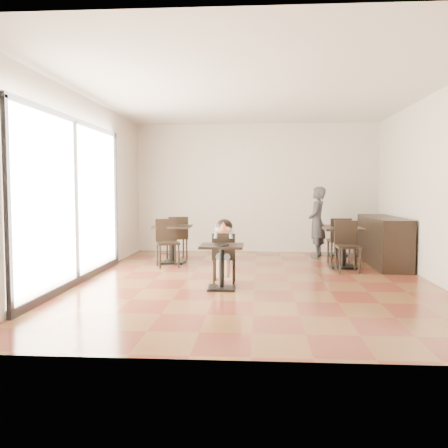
# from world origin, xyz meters

# --- Properties ---
(floor) EXTENTS (6.00, 8.00, 0.01)m
(floor) POSITION_xyz_m (0.00, 0.00, 0.00)
(floor) COLOR brown
(floor) RESTS_ON ground
(ceiling) EXTENTS (6.00, 8.00, 0.01)m
(ceiling) POSITION_xyz_m (0.00, 0.00, 3.20)
(ceiling) COLOR silver
(ceiling) RESTS_ON floor
(wall_back) EXTENTS (6.00, 0.01, 3.20)m
(wall_back) POSITION_xyz_m (0.00, 4.00, 1.60)
(wall_back) COLOR beige
(wall_back) RESTS_ON floor
(wall_front) EXTENTS (6.00, 0.01, 3.20)m
(wall_front) POSITION_xyz_m (0.00, -4.00, 1.60)
(wall_front) COLOR beige
(wall_front) RESTS_ON floor
(wall_left) EXTENTS (0.01, 8.00, 3.20)m
(wall_left) POSITION_xyz_m (-3.00, 0.00, 1.60)
(wall_left) COLOR beige
(wall_left) RESTS_ON floor
(wall_right) EXTENTS (0.01, 8.00, 3.20)m
(wall_right) POSITION_xyz_m (3.00, 0.00, 1.60)
(wall_right) COLOR beige
(wall_right) RESTS_ON floor
(storefront_window) EXTENTS (0.04, 4.50, 2.60)m
(storefront_window) POSITION_xyz_m (-2.97, -0.50, 1.40)
(storefront_window) COLOR white
(storefront_window) RESTS_ON floor
(child_table) EXTENTS (0.67, 0.67, 0.71)m
(child_table) POSITION_xyz_m (-0.51, -0.75, 0.35)
(child_table) COLOR black
(child_table) RESTS_ON floor
(child_chair) EXTENTS (0.38, 0.38, 0.85)m
(child_chair) POSITION_xyz_m (-0.51, -0.20, 0.43)
(child_chair) COLOR black
(child_chair) RESTS_ON floor
(child) EXTENTS (0.38, 0.54, 1.07)m
(child) POSITION_xyz_m (-0.51, -0.20, 0.54)
(child) COLOR gray
(child) RESTS_ON child_chair
(plate) EXTENTS (0.24, 0.24, 0.01)m
(plate) POSITION_xyz_m (-0.51, -0.85, 0.72)
(plate) COLOR black
(plate) RESTS_ON child_table
(pizza_slice) EXTENTS (0.25, 0.19, 0.06)m
(pizza_slice) POSITION_xyz_m (-0.51, -0.39, 0.93)
(pizza_slice) COLOR tan
(pizza_slice) RESTS_ON child
(adult_patron) EXTENTS (0.51, 0.67, 1.63)m
(adult_patron) POSITION_xyz_m (1.42, 3.15, 0.81)
(adult_patron) COLOR #3C3C41
(adult_patron) RESTS_ON floor
(cafe_table_mid) EXTENTS (0.81, 0.81, 0.81)m
(cafe_table_mid) POSITION_xyz_m (1.75, 1.56, 0.40)
(cafe_table_mid) COLOR black
(cafe_table_mid) RESTS_ON floor
(cafe_table_left) EXTENTS (0.98, 0.98, 0.81)m
(cafe_table_left) POSITION_xyz_m (-1.76, 1.91, 0.40)
(cafe_table_left) COLOR black
(cafe_table_left) RESTS_ON floor
(cafe_table_back) EXTENTS (0.81, 0.81, 0.71)m
(cafe_table_back) POSITION_xyz_m (1.96, 3.45, 0.36)
(cafe_table_back) COLOR black
(cafe_table_back) RESTS_ON floor
(chair_mid_a) EXTENTS (0.46, 0.46, 0.97)m
(chair_mid_a) POSITION_xyz_m (1.75, 2.11, 0.49)
(chair_mid_a) COLOR black
(chair_mid_a) RESTS_ON floor
(chair_mid_b) EXTENTS (0.46, 0.46, 0.97)m
(chair_mid_b) POSITION_xyz_m (1.75, 1.01, 0.49)
(chair_mid_b) COLOR black
(chair_mid_b) RESTS_ON floor
(chair_left_a) EXTENTS (0.56, 0.56, 0.97)m
(chair_left_a) POSITION_xyz_m (-1.76, 2.46, 0.48)
(chair_left_a) COLOR black
(chair_left_a) RESTS_ON floor
(chair_left_b) EXTENTS (0.56, 0.56, 0.97)m
(chair_left_b) POSITION_xyz_m (-1.76, 1.36, 0.48)
(chair_left_b) COLOR black
(chair_left_b) RESTS_ON floor
(chair_back_a) EXTENTS (0.46, 0.46, 0.85)m
(chair_back_a) POSITION_xyz_m (2.07, 3.50, 0.43)
(chair_back_a) COLOR black
(chair_back_a) RESTS_ON floor
(chair_back_b) EXTENTS (0.46, 0.46, 0.85)m
(chair_back_b) POSITION_xyz_m (2.07, 2.90, 0.43)
(chair_back_b) COLOR black
(chair_back_b) RESTS_ON floor
(service_counter) EXTENTS (0.60, 2.40, 1.00)m
(service_counter) POSITION_xyz_m (2.65, 2.00, 0.50)
(service_counter) COLOR black
(service_counter) RESTS_ON floor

